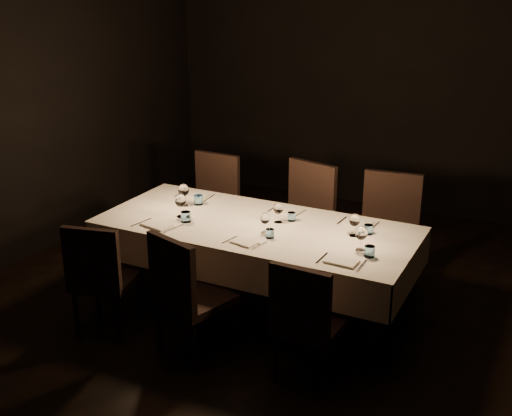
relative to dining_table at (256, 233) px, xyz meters
The scene contains 14 objects.
room 0.81m from the dining_table, ahead, with size 5.01×6.01×3.01m.
dining_table is the anchor object (origin of this frame).
chair_near_left 1.25m from the dining_table, 136.24° to the right, with size 0.53×0.53×0.91m.
place_setting_near_left 0.67m from the dining_table, 160.70° to the right, with size 0.37×0.42×0.20m.
chair_near_center 0.87m from the dining_table, 98.96° to the right, with size 0.57×0.57×0.96m.
place_setting_near_center 0.29m from the dining_table, 56.69° to the right, with size 0.30×0.39×0.16m.
chair_near_right 1.07m from the dining_table, 45.21° to the right, with size 0.45×0.45×0.89m.
place_setting_near_right 0.94m from the dining_table, 13.51° to the right, with size 0.33×0.41×0.18m.
chair_far_left 1.25m from the dining_table, 137.29° to the left, with size 0.50×0.50×1.00m.
place_setting_far_left 0.79m from the dining_table, 163.73° to the left, with size 0.35×0.41×0.19m.
chair_far_center 0.81m from the dining_table, 84.96° to the left, with size 0.61×0.61×1.05m.
place_setting_far_center 0.30m from the dining_table, 56.63° to the left, with size 0.30×0.39×0.16m.
chair_far_right 1.21m from the dining_table, 45.91° to the left, with size 0.55×0.55×1.04m.
place_setting_far_right 0.82m from the dining_table, 15.68° to the left, with size 0.32×0.40×0.18m.
Camera 1 is at (2.12, -4.23, 2.61)m, focal length 45.00 mm.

